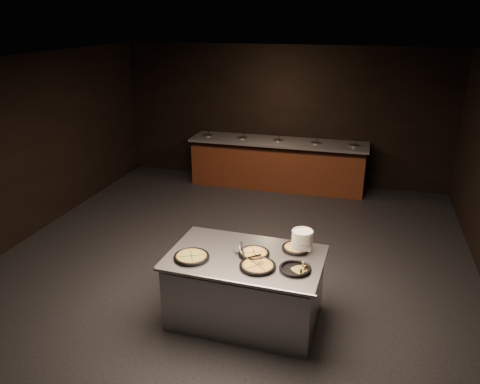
{
  "coord_description": "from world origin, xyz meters",
  "views": [
    {
      "loc": [
        1.75,
        -5.77,
        3.48
      ],
      "look_at": [
        0.08,
        0.3,
        1.07
      ],
      "focal_mm": 35.0,
      "sensor_mm": 36.0,
      "label": 1
    }
  ],
  "objects": [
    {
      "name": "serving_counter",
      "position": [
        0.54,
        -1.14,
        0.41
      ],
      "size": [
        1.83,
        1.21,
        0.86
      ],
      "rotation": [
        0.0,
        0.0,
        -0.04
      ],
      "color": "#B2B5BA",
      "rests_on": "ground"
    },
    {
      "name": "plate_stack",
      "position": [
        1.14,
        -0.81,
        0.98
      ],
      "size": [
        0.25,
        0.25,
        0.25
      ],
      "primitive_type": "cylinder",
      "color": "white",
      "rests_on": "serving_counter"
    },
    {
      "name": "server_left",
      "position": [
        0.49,
        -1.15,
        0.93
      ],
      "size": [
        0.21,
        0.3,
        0.16
      ],
      "rotation": [
        0.0,
        0.0,
        2.18
      ],
      "color": "#B2B5BA",
      "rests_on": "serving_counter"
    },
    {
      "name": "pan_veggie_whole",
      "position": [
        -0.05,
        -1.35,
        0.87
      ],
      "size": [
        0.41,
        0.41,
        0.04
      ],
      "rotation": [
        0.0,
        0.0,
        0.46
      ],
      "color": "black",
      "rests_on": "serving_counter"
    },
    {
      "name": "pan_cheese_slices_b",
      "position": [
        0.73,
        -1.35,
        0.87
      ],
      "size": [
        0.41,
        0.41,
        0.04
      ],
      "rotation": [
        0.0,
        0.0,
        2.41
      ],
      "color": "black",
      "rests_on": "serving_counter"
    },
    {
      "name": "pan_cheese_whole",
      "position": [
        0.63,
        -1.08,
        0.87
      ],
      "size": [
        0.37,
        0.37,
        0.04
      ],
      "rotation": [
        0.0,
        0.0,
        0.41
      ],
      "color": "black",
      "rests_on": "serving_counter"
    },
    {
      "name": "salad_bar",
      "position": [
        0.0,
        3.56,
        0.44
      ],
      "size": [
        3.7,
        0.83,
        1.18
      ],
      "color": "#5E3016",
      "rests_on": "ground"
    },
    {
      "name": "room",
      "position": [
        0.0,
        0.0,
        1.45
      ],
      "size": [
        7.02,
        8.02,
        2.92
      ],
      "color": "black",
      "rests_on": "ground"
    },
    {
      "name": "server_right",
      "position": [
        0.72,
        -1.31,
        0.93
      ],
      "size": [
        0.3,
        0.19,
        0.15
      ],
      "rotation": [
        0.0,
        0.0,
        -0.44
      ],
      "color": "#B2B5BA",
      "rests_on": "serving_counter"
    },
    {
      "name": "pan_cheese_slices_a",
      "position": [
        1.08,
        -0.82,
        0.87
      ],
      "size": [
        0.35,
        0.35,
        0.04
      ],
      "rotation": [
        0.0,
        0.0,
        1.23
      ],
      "color": "black",
      "rests_on": "serving_counter"
    },
    {
      "name": "pan_veggie_slices",
      "position": [
        1.15,
        -1.3,
        0.87
      ],
      "size": [
        0.36,
        0.36,
        0.04
      ],
      "rotation": [
        0.0,
        0.0,
        -0.89
      ],
      "color": "black",
      "rests_on": "serving_counter"
    }
  ]
}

